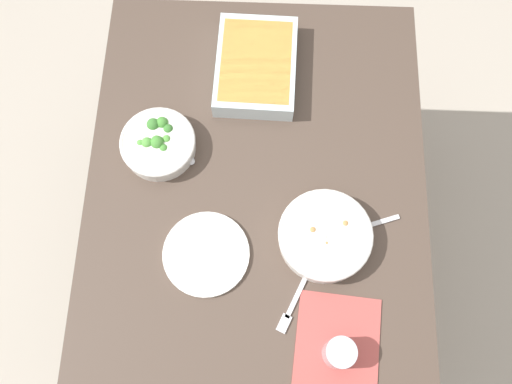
{
  "coord_description": "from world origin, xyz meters",
  "views": [
    {
      "loc": [
        -0.46,
        -0.02,
        2.08
      ],
      "look_at": [
        0.0,
        0.0,
        0.74
      ],
      "focal_mm": 37.76,
      "sensor_mm": 36.0,
      "label": 1
    }
  ],
  "objects_px": {
    "broccoli_bowl": "(158,144)",
    "side_plate": "(206,254)",
    "baking_dish": "(256,66)",
    "stew_bowl": "(325,236)",
    "spoon_by_broccoli": "(174,154)",
    "drink_cup": "(339,353)",
    "spoon_by_stew": "(358,229)",
    "fork_on_table": "(293,304)"
  },
  "relations": [
    {
      "from": "drink_cup",
      "to": "spoon_by_stew",
      "type": "bearing_deg",
      "value": -10.66
    },
    {
      "from": "broccoli_bowl",
      "to": "baking_dish",
      "type": "bearing_deg",
      "value": -45.67
    },
    {
      "from": "drink_cup",
      "to": "side_plate",
      "type": "distance_m",
      "value": 0.4
    },
    {
      "from": "stew_bowl",
      "to": "spoon_by_stew",
      "type": "xyz_separation_m",
      "value": [
        0.03,
        -0.09,
        -0.03
      ]
    },
    {
      "from": "drink_cup",
      "to": "spoon_by_stew",
      "type": "xyz_separation_m",
      "value": [
        0.31,
        -0.06,
        -0.03
      ]
    },
    {
      "from": "spoon_by_broccoli",
      "to": "fork_on_table",
      "type": "xyz_separation_m",
      "value": [
        -0.39,
        -0.33,
        -0.0
      ]
    },
    {
      "from": "stew_bowl",
      "to": "fork_on_table",
      "type": "bearing_deg",
      "value": 155.7
    },
    {
      "from": "baking_dish",
      "to": "stew_bowl",
      "type": "bearing_deg",
      "value": -158.53
    },
    {
      "from": "drink_cup",
      "to": "side_plate",
      "type": "relative_size",
      "value": 0.39
    },
    {
      "from": "baking_dish",
      "to": "fork_on_table",
      "type": "xyz_separation_m",
      "value": [
        -0.65,
        -0.11,
        -0.03
      ]
    },
    {
      "from": "spoon_by_stew",
      "to": "spoon_by_broccoli",
      "type": "height_order",
      "value": "same"
    },
    {
      "from": "stew_bowl",
      "to": "baking_dish",
      "type": "distance_m",
      "value": 0.52
    },
    {
      "from": "baking_dish",
      "to": "spoon_by_stew",
      "type": "bearing_deg",
      "value": -148.38
    },
    {
      "from": "baking_dish",
      "to": "side_plate",
      "type": "bearing_deg",
      "value": 168.66
    },
    {
      "from": "broccoli_bowl",
      "to": "baking_dish",
      "type": "relative_size",
      "value": 0.66
    },
    {
      "from": "broccoli_bowl",
      "to": "spoon_by_stew",
      "type": "distance_m",
      "value": 0.57
    },
    {
      "from": "spoon_by_broccoli",
      "to": "spoon_by_stew",
      "type": "bearing_deg",
      "value": -111.16
    },
    {
      "from": "spoon_by_broccoli",
      "to": "fork_on_table",
      "type": "distance_m",
      "value": 0.5
    },
    {
      "from": "stew_bowl",
      "to": "spoon_by_broccoli",
      "type": "bearing_deg",
      "value": 61.28
    },
    {
      "from": "stew_bowl",
      "to": "broccoli_bowl",
      "type": "xyz_separation_m",
      "value": [
        0.24,
        0.44,
        -0.0
      ]
    },
    {
      "from": "broccoli_bowl",
      "to": "side_plate",
      "type": "relative_size",
      "value": 0.91
    },
    {
      "from": "side_plate",
      "to": "spoon_by_broccoli",
      "type": "height_order",
      "value": "side_plate"
    },
    {
      "from": "fork_on_table",
      "to": "baking_dish",
      "type": "bearing_deg",
      "value": 10.01
    },
    {
      "from": "broccoli_bowl",
      "to": "side_plate",
      "type": "distance_m",
      "value": 0.32
    },
    {
      "from": "broccoli_bowl",
      "to": "fork_on_table",
      "type": "bearing_deg",
      "value": -137.9
    },
    {
      "from": "side_plate",
      "to": "fork_on_table",
      "type": "distance_m",
      "value": 0.25
    },
    {
      "from": "stew_bowl",
      "to": "fork_on_table",
      "type": "distance_m",
      "value": 0.19
    },
    {
      "from": "broccoli_bowl",
      "to": "spoon_by_stew",
      "type": "xyz_separation_m",
      "value": [
        -0.21,
        -0.53,
        -0.03
      ]
    },
    {
      "from": "drink_cup",
      "to": "spoon_by_broccoli",
      "type": "xyz_separation_m",
      "value": [
        0.5,
        0.43,
        -0.03
      ]
    },
    {
      "from": "baking_dish",
      "to": "spoon_by_stew",
      "type": "distance_m",
      "value": 0.53
    },
    {
      "from": "stew_bowl",
      "to": "drink_cup",
      "type": "height_order",
      "value": "drink_cup"
    },
    {
      "from": "spoon_by_stew",
      "to": "side_plate",
      "type": "bearing_deg",
      "value": 101.81
    },
    {
      "from": "spoon_by_stew",
      "to": "fork_on_table",
      "type": "height_order",
      "value": "spoon_by_stew"
    },
    {
      "from": "baking_dish",
      "to": "drink_cup",
      "type": "height_order",
      "value": "drink_cup"
    },
    {
      "from": "broccoli_bowl",
      "to": "side_plate",
      "type": "bearing_deg",
      "value": -153.47
    },
    {
      "from": "spoon_by_stew",
      "to": "spoon_by_broccoli",
      "type": "bearing_deg",
      "value": 68.84
    },
    {
      "from": "stew_bowl",
      "to": "fork_on_table",
      "type": "relative_size",
      "value": 1.4
    },
    {
      "from": "baking_dish",
      "to": "fork_on_table",
      "type": "height_order",
      "value": "baking_dish"
    },
    {
      "from": "side_plate",
      "to": "spoon_by_broccoli",
      "type": "distance_m",
      "value": 0.29
    },
    {
      "from": "drink_cup",
      "to": "spoon_by_broccoli",
      "type": "distance_m",
      "value": 0.66
    },
    {
      "from": "broccoli_bowl",
      "to": "side_plate",
      "type": "xyz_separation_m",
      "value": [
        -0.29,
        -0.14,
        -0.02
      ]
    },
    {
      "from": "fork_on_table",
      "to": "spoon_by_stew",
      "type": "bearing_deg",
      "value": -39.79
    }
  ]
}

